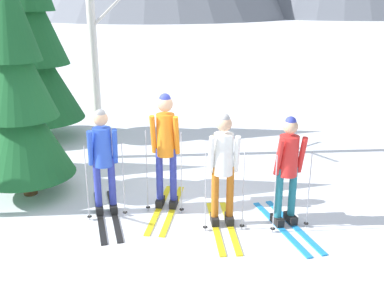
{
  "coord_description": "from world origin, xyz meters",
  "views": [
    {
      "loc": [
        0.15,
        -6.37,
        3.28
      ],
      "look_at": [
        0.17,
        0.31,
        1.05
      ],
      "focal_mm": 42.4,
      "sensor_mm": 36.0,
      "label": 1
    }
  ],
  "objects_px": {
    "skier_in_red": "(287,168)",
    "pine_tree_far": "(17,94)",
    "pine_tree_mid": "(32,42)",
    "birch_tree_slender": "(92,43)",
    "skier_in_blue": "(102,157)",
    "skier_in_white": "(222,164)",
    "skier_in_orange": "(165,144)"
  },
  "relations": [
    {
      "from": "skier_in_blue",
      "to": "skier_in_white",
      "type": "xyz_separation_m",
      "value": [
        1.79,
        -0.37,
        0.03
      ]
    },
    {
      "from": "skier_in_orange",
      "to": "skier_in_blue",
      "type": "bearing_deg",
      "value": -167.34
    },
    {
      "from": "skier_in_orange",
      "to": "skier_in_red",
      "type": "xyz_separation_m",
      "value": [
        1.78,
        -0.6,
        -0.17
      ]
    },
    {
      "from": "skier_in_blue",
      "to": "birch_tree_slender",
      "type": "xyz_separation_m",
      "value": [
        -0.58,
        2.53,
        1.42
      ]
    },
    {
      "from": "birch_tree_slender",
      "to": "skier_in_blue",
      "type": "bearing_deg",
      "value": -77.14
    },
    {
      "from": "skier_in_red",
      "to": "pine_tree_mid",
      "type": "bearing_deg",
      "value": 139.06
    },
    {
      "from": "skier_in_orange",
      "to": "pine_tree_far",
      "type": "xyz_separation_m",
      "value": [
        -2.37,
        0.48,
        0.69
      ]
    },
    {
      "from": "skier_in_white",
      "to": "pine_tree_mid",
      "type": "xyz_separation_m",
      "value": [
        -4.0,
        4.26,
        1.29
      ]
    },
    {
      "from": "skier_in_blue",
      "to": "pine_tree_mid",
      "type": "bearing_deg",
      "value": 119.63
    },
    {
      "from": "skier_in_white",
      "to": "pine_tree_far",
      "type": "bearing_deg",
      "value": 161.71
    },
    {
      "from": "skier_in_white",
      "to": "pine_tree_far",
      "type": "distance_m",
      "value": 3.49
    },
    {
      "from": "skier_in_orange",
      "to": "birch_tree_slender",
      "type": "relative_size",
      "value": 0.4
    },
    {
      "from": "skier_in_blue",
      "to": "skier_in_red",
      "type": "xyz_separation_m",
      "value": [
        2.72,
        -0.39,
        -0.03
      ]
    },
    {
      "from": "pine_tree_far",
      "to": "birch_tree_slender",
      "type": "height_order",
      "value": "birch_tree_slender"
    },
    {
      "from": "pine_tree_mid",
      "to": "birch_tree_slender",
      "type": "relative_size",
      "value": 1.06
    },
    {
      "from": "skier_in_blue",
      "to": "skier_in_white",
      "type": "height_order",
      "value": "skier_in_white"
    },
    {
      "from": "skier_in_red",
      "to": "pine_tree_far",
      "type": "distance_m",
      "value": 4.37
    },
    {
      "from": "skier_in_red",
      "to": "pine_tree_far",
      "type": "height_order",
      "value": "pine_tree_far"
    },
    {
      "from": "birch_tree_slender",
      "to": "pine_tree_far",
      "type": "bearing_deg",
      "value": -115.03
    },
    {
      "from": "pine_tree_mid",
      "to": "birch_tree_slender",
      "type": "xyz_separation_m",
      "value": [
        1.64,
        -1.36,
        0.11
      ]
    },
    {
      "from": "skier_in_blue",
      "to": "skier_in_white",
      "type": "distance_m",
      "value": 1.83
    },
    {
      "from": "skier_in_red",
      "to": "pine_tree_mid",
      "type": "relative_size",
      "value": 0.35
    },
    {
      "from": "skier_in_white",
      "to": "birch_tree_slender",
      "type": "height_order",
      "value": "birch_tree_slender"
    },
    {
      "from": "skier_in_blue",
      "to": "pine_tree_mid",
      "type": "relative_size",
      "value": 0.36
    },
    {
      "from": "skier_in_blue",
      "to": "skier_in_orange",
      "type": "height_order",
      "value": "skier_in_orange"
    },
    {
      "from": "skier_in_blue",
      "to": "pine_tree_far",
      "type": "relative_size",
      "value": 0.47
    },
    {
      "from": "skier_in_red",
      "to": "pine_tree_far",
      "type": "xyz_separation_m",
      "value": [
        -4.15,
        1.08,
        0.86
      ]
    },
    {
      "from": "skier_in_red",
      "to": "pine_tree_far",
      "type": "relative_size",
      "value": 0.45
    },
    {
      "from": "pine_tree_mid",
      "to": "birch_tree_slender",
      "type": "height_order",
      "value": "pine_tree_mid"
    },
    {
      "from": "pine_tree_far",
      "to": "birch_tree_slender",
      "type": "relative_size",
      "value": 0.83
    },
    {
      "from": "pine_tree_mid",
      "to": "birch_tree_slender",
      "type": "bearing_deg",
      "value": -39.82
    },
    {
      "from": "skier_in_red",
      "to": "skier_in_white",
      "type": "bearing_deg",
      "value": 178.83
    }
  ]
}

